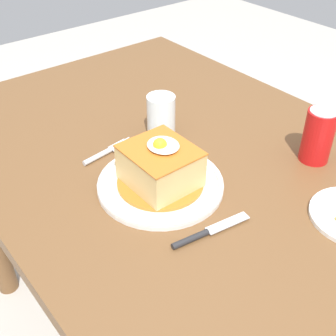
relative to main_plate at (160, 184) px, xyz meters
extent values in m
cube|color=brown|center=(0.02, 0.11, -0.03)|extent=(1.44, 0.86, 0.04)
cylinder|color=brown|center=(-0.62, 0.47, -0.40)|extent=(0.07, 0.07, 0.70)
cylinder|color=white|center=(0.00, 0.00, 0.00)|extent=(0.26, 0.26, 0.01)
torus|color=white|center=(0.00, 0.00, 0.00)|extent=(0.26, 0.26, 0.01)
cylinder|color=#C66B23|center=(0.00, 0.00, 0.00)|extent=(0.18, 0.18, 0.01)
cube|color=#DBB770|center=(0.00, 0.00, 0.04)|extent=(0.14, 0.13, 0.08)
cube|color=#C66B23|center=(0.00, 0.00, 0.08)|extent=(0.14, 0.13, 0.00)
ellipsoid|color=white|center=(0.00, 0.01, 0.09)|extent=(0.07, 0.06, 0.01)
sphere|color=yellow|center=(0.00, 0.00, 0.10)|extent=(0.03, 0.03, 0.03)
cylinder|color=silver|center=(-0.17, -0.05, 0.00)|extent=(0.02, 0.08, 0.01)
cube|color=silver|center=(-0.18, 0.02, 0.00)|extent=(0.03, 0.05, 0.00)
cylinder|color=silver|center=(-0.17, 0.04, 0.00)|extent=(0.01, 0.03, 0.00)
cylinder|color=silver|center=(-0.18, 0.04, 0.00)|extent=(0.01, 0.03, 0.00)
cylinder|color=silver|center=(-0.19, 0.04, 0.00)|extent=(0.01, 0.03, 0.00)
cylinder|color=#262628|center=(0.16, -0.05, 0.00)|extent=(0.02, 0.08, 0.01)
cube|color=silver|center=(0.17, 0.03, 0.00)|extent=(0.03, 0.09, 0.00)
cylinder|color=red|center=(0.14, 0.33, 0.05)|extent=(0.07, 0.07, 0.12)
cylinder|color=silver|center=(0.14, 0.33, 0.11)|extent=(0.06, 0.06, 0.00)
cylinder|color=silver|center=(-0.16, 0.13, 0.02)|extent=(0.06, 0.06, 0.06)
cylinder|color=silver|center=(-0.16, 0.13, 0.04)|extent=(0.07, 0.07, 0.10)
camera|label=1|loc=(0.57, -0.43, 0.57)|focal=47.09mm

